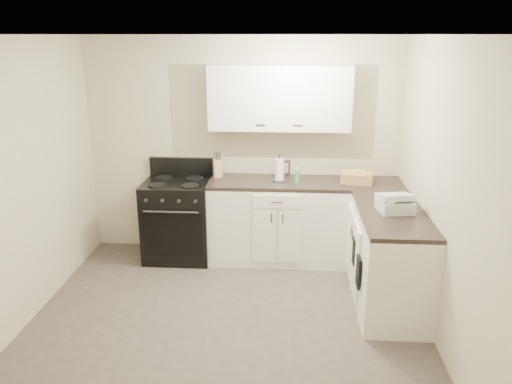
# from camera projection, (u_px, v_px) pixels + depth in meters

# --- Properties ---
(floor) EXTENTS (3.60, 3.60, 0.00)m
(floor) POSITION_uv_depth(u_px,v_px,m) (225.00, 328.00, 4.44)
(floor) COLOR #473F38
(floor) RESTS_ON ground
(ceiling) EXTENTS (3.60, 3.60, 0.00)m
(ceiling) POSITION_uv_depth(u_px,v_px,m) (219.00, 34.00, 3.69)
(ceiling) COLOR white
(ceiling) RESTS_ON wall_back
(wall_back) EXTENTS (3.60, 0.00, 3.60)m
(wall_back) POSITION_uv_depth(u_px,v_px,m) (243.00, 147.00, 5.78)
(wall_back) COLOR beige
(wall_back) RESTS_ON ground
(wall_right) EXTENTS (0.00, 3.60, 3.60)m
(wall_right) POSITION_uv_depth(u_px,v_px,m) (448.00, 200.00, 3.95)
(wall_right) COLOR beige
(wall_right) RESTS_ON ground
(wall_left) EXTENTS (0.00, 3.60, 3.60)m
(wall_left) POSITION_uv_depth(u_px,v_px,m) (9.00, 191.00, 4.17)
(wall_left) COLOR beige
(wall_left) RESTS_ON ground
(wall_front) EXTENTS (3.60, 0.00, 3.60)m
(wall_front) POSITION_uv_depth(u_px,v_px,m) (173.00, 312.00, 2.35)
(wall_front) COLOR beige
(wall_front) RESTS_ON ground
(base_cabinets_back) EXTENTS (1.55, 0.60, 0.90)m
(base_cabinets_back) POSITION_uv_depth(u_px,v_px,m) (278.00, 222.00, 5.70)
(base_cabinets_back) COLOR white
(base_cabinets_back) RESTS_ON floor
(base_cabinets_right) EXTENTS (0.60, 1.90, 0.90)m
(base_cabinets_right) POSITION_uv_depth(u_px,v_px,m) (383.00, 248.00, 5.02)
(base_cabinets_right) COLOR white
(base_cabinets_right) RESTS_ON floor
(countertop_back) EXTENTS (1.55, 0.60, 0.04)m
(countertop_back) POSITION_uv_depth(u_px,v_px,m) (278.00, 183.00, 5.56)
(countertop_back) COLOR black
(countertop_back) RESTS_ON base_cabinets_back
(countertop_right) EXTENTS (0.60, 1.90, 0.04)m
(countertop_right) POSITION_uv_depth(u_px,v_px,m) (387.00, 204.00, 4.88)
(countertop_right) COLOR black
(countertop_right) RESTS_ON base_cabinets_right
(upper_cabinets) EXTENTS (1.55, 0.30, 0.70)m
(upper_cabinets) POSITION_uv_depth(u_px,v_px,m) (280.00, 98.00, 5.43)
(upper_cabinets) COLOR white
(upper_cabinets) RESTS_ON wall_back
(stove) EXTENTS (0.75, 0.64, 0.91)m
(stove) POSITION_uv_depth(u_px,v_px,m) (179.00, 220.00, 5.75)
(stove) COLOR black
(stove) RESTS_ON floor
(knife_block) EXTENTS (0.12, 0.11, 0.20)m
(knife_block) POSITION_uv_depth(u_px,v_px,m) (218.00, 168.00, 5.69)
(knife_block) COLOR tan
(knife_block) RESTS_ON countertop_back
(paper_towel) EXTENTS (0.12, 0.12, 0.25)m
(paper_towel) POSITION_uv_depth(u_px,v_px,m) (279.00, 170.00, 5.53)
(paper_towel) COLOR white
(paper_towel) RESTS_ON countertop_back
(soap_bottle) EXTENTS (0.05, 0.05, 0.16)m
(soap_bottle) POSITION_uv_depth(u_px,v_px,m) (297.00, 176.00, 5.45)
(soap_bottle) COLOR #3B9A58
(soap_bottle) RESTS_ON countertop_back
(picture_frame) EXTENTS (0.14, 0.07, 0.17)m
(picture_frame) POSITION_uv_depth(u_px,v_px,m) (284.00, 168.00, 5.77)
(picture_frame) COLOR black
(picture_frame) RESTS_ON countertop_back
(wicker_basket) EXTENTS (0.38, 0.30, 0.11)m
(wicker_basket) POSITION_uv_depth(u_px,v_px,m) (357.00, 178.00, 5.47)
(wicker_basket) COLOR #A87A4F
(wicker_basket) RESTS_ON countertop_right
(countertop_grill) EXTENTS (0.34, 0.32, 0.11)m
(countertop_grill) POSITION_uv_depth(u_px,v_px,m) (395.00, 206.00, 4.59)
(countertop_grill) COLOR silver
(countertop_grill) RESTS_ON countertop_right
(glass_jar) EXTENTS (0.11, 0.11, 0.13)m
(glass_jar) POSITION_uv_depth(u_px,v_px,m) (390.00, 208.00, 4.49)
(glass_jar) COLOR silver
(glass_jar) RESTS_ON countertop_right
(oven_mitt_near) EXTENTS (0.02, 0.16, 0.29)m
(oven_mitt_near) POSITION_uv_depth(u_px,v_px,m) (358.00, 272.00, 4.47)
(oven_mitt_near) COLOR black
(oven_mitt_near) RESTS_ON base_cabinets_right
(oven_mitt_far) EXTENTS (0.02, 0.15, 0.26)m
(oven_mitt_far) POSITION_uv_depth(u_px,v_px,m) (354.00, 251.00, 4.77)
(oven_mitt_far) COLOR black
(oven_mitt_far) RESTS_ON base_cabinets_right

